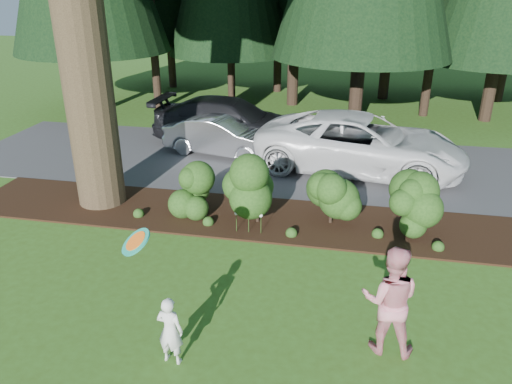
{
  "coord_description": "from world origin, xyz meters",
  "views": [
    {
      "loc": [
        1.96,
        -8.0,
        5.72
      ],
      "look_at": [
        -0.04,
        1.98,
        1.3
      ],
      "focal_mm": 35.0,
      "sensor_mm": 36.0,
      "label": 1
    }
  ],
  "objects_px": {
    "car_dark_suv": "(230,121)",
    "frisbee": "(136,242)",
    "child": "(170,330)",
    "adult": "(390,300)",
    "car_white_suv": "(361,143)",
    "car_silver_wagon": "(223,136)"
  },
  "relations": [
    {
      "from": "car_white_suv",
      "to": "child",
      "type": "height_order",
      "value": "car_white_suv"
    },
    {
      "from": "child",
      "to": "adult",
      "type": "height_order",
      "value": "adult"
    },
    {
      "from": "car_white_suv",
      "to": "frisbee",
      "type": "height_order",
      "value": "frisbee"
    },
    {
      "from": "car_silver_wagon",
      "to": "car_white_suv",
      "type": "distance_m",
      "value": 4.68
    },
    {
      "from": "car_silver_wagon",
      "to": "adult",
      "type": "distance_m",
      "value": 10.31
    },
    {
      "from": "car_dark_suv",
      "to": "frisbee",
      "type": "bearing_deg",
      "value": -170.02
    },
    {
      "from": "car_white_suv",
      "to": "child",
      "type": "xyz_separation_m",
      "value": [
        -2.86,
        -9.27,
        -0.32
      ]
    },
    {
      "from": "car_white_suv",
      "to": "child",
      "type": "relative_size",
      "value": 5.34
    },
    {
      "from": "car_white_suv",
      "to": "adult",
      "type": "height_order",
      "value": "adult"
    },
    {
      "from": "adult",
      "to": "frisbee",
      "type": "relative_size",
      "value": 3.68
    },
    {
      "from": "child",
      "to": "frisbee",
      "type": "distance_m",
      "value": 1.69
    },
    {
      "from": "adult",
      "to": "car_white_suv",
      "type": "bearing_deg",
      "value": -82.66
    },
    {
      "from": "car_dark_suv",
      "to": "child",
      "type": "relative_size",
      "value": 4.69
    },
    {
      "from": "car_silver_wagon",
      "to": "car_dark_suv",
      "type": "xyz_separation_m",
      "value": [
        -0.05,
        1.3,
        0.16
      ]
    },
    {
      "from": "car_white_suv",
      "to": "car_silver_wagon",
      "type": "bearing_deg",
      "value": 90.22
    },
    {
      "from": "car_dark_suv",
      "to": "child",
      "type": "distance_m",
      "value": 11.37
    },
    {
      "from": "car_white_suv",
      "to": "frisbee",
      "type": "bearing_deg",
      "value": 169.57
    },
    {
      "from": "car_dark_suv",
      "to": "child",
      "type": "height_order",
      "value": "car_dark_suv"
    },
    {
      "from": "car_white_suv",
      "to": "adult",
      "type": "bearing_deg",
      "value": -168.23
    },
    {
      "from": "car_silver_wagon",
      "to": "adult",
      "type": "xyz_separation_m",
      "value": [
        5.14,
        -8.94,
        0.26
      ]
    },
    {
      "from": "car_dark_suv",
      "to": "adult",
      "type": "distance_m",
      "value": 11.48
    },
    {
      "from": "car_silver_wagon",
      "to": "child",
      "type": "xyz_separation_m",
      "value": [
        1.77,
        -9.92,
        -0.09
      ]
    }
  ]
}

